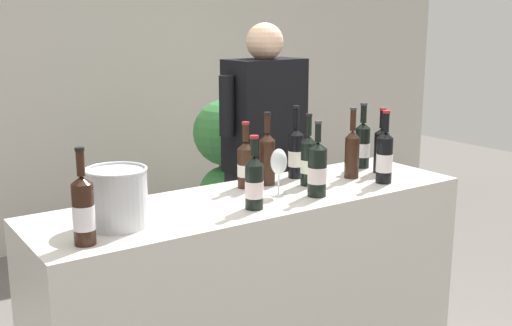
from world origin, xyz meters
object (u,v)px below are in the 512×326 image
object	(u,v)px
wine_bottle_9	(83,210)
person_server	(264,185)
wine_bottle_3	(362,144)
potted_shrub	(244,165)
wine_bottle_0	(254,182)
wine_bottle_4	(352,152)
wine_bottle_10	(267,157)
wine_bottle_2	(317,169)
wine_bottle_7	(308,160)
wine_bottle_1	(381,148)
wine_bottle_6	(384,157)
ice_bucket	(117,197)
wine_bottle_5	(296,153)
wine_glass	(279,163)
wine_bottle_8	(246,164)

from	to	relation	value
wine_bottle_9	person_server	size ratio (longest dim) A/B	0.20
wine_bottle_3	wine_bottle_9	world-z (taller)	wine_bottle_9
person_server	potted_shrub	world-z (taller)	person_server
wine_bottle_0	wine_bottle_4	world-z (taller)	wine_bottle_4
wine_bottle_3	wine_bottle_10	size ratio (longest dim) A/B	0.99
wine_bottle_2	wine_bottle_7	bearing A→B (deg)	63.08
wine_bottle_0	wine_bottle_3	distance (m)	0.93
potted_shrub	wine_bottle_3	bearing A→B (deg)	-88.92
wine_bottle_0	wine_bottle_3	size ratio (longest dim) A/B	0.90
wine_bottle_2	wine_bottle_10	xyz separation A→B (m)	(-0.07, 0.28, 0.01)
potted_shrub	wine_bottle_9	bearing A→B (deg)	-138.01
wine_bottle_1	wine_bottle_7	bearing A→B (deg)	178.54
wine_bottle_3	wine_bottle_6	world-z (taller)	wine_bottle_6
wine_bottle_10	ice_bucket	xyz separation A→B (m)	(-0.81, -0.18, -0.02)
wine_bottle_4	wine_bottle_9	world-z (taller)	wine_bottle_4
wine_bottle_7	wine_bottle_5	bearing A→B (deg)	75.02
wine_bottle_7	wine_glass	xyz separation A→B (m)	(-0.22, -0.06, 0.02)
wine_bottle_3	wine_bottle_4	xyz separation A→B (m)	(-0.20, -0.13, 0.01)
person_server	wine_bottle_4	bearing A→B (deg)	-77.49
wine_bottle_9	wine_bottle_10	size ratio (longest dim) A/B	0.99
wine_bottle_0	wine_bottle_10	size ratio (longest dim) A/B	0.89
potted_shrub	wine_bottle_7	bearing A→B (deg)	-109.71
wine_bottle_9	wine_bottle_5	bearing A→B (deg)	15.96
wine_bottle_1	wine_bottle_5	size ratio (longest dim) A/B	0.93
wine_bottle_1	wine_bottle_4	xyz separation A→B (m)	(-0.20, 0.00, 0.00)
wine_bottle_2	potted_shrub	bearing A→B (deg)	69.38
wine_bottle_3	wine_bottle_8	distance (m)	0.72
wine_bottle_4	wine_bottle_6	distance (m)	0.17
wine_bottle_1	wine_bottle_6	world-z (taller)	wine_bottle_6
wine_bottle_1	wine_bottle_7	world-z (taller)	wine_bottle_7
wine_bottle_9	wine_bottle_10	world-z (taller)	wine_bottle_10
wine_bottle_6	wine_bottle_4	bearing A→B (deg)	111.10
ice_bucket	person_server	size ratio (longest dim) A/B	0.14
wine_bottle_1	wine_bottle_2	size ratio (longest dim) A/B	0.99
wine_bottle_5	wine_bottle_9	world-z (taller)	wine_bottle_5
wine_bottle_10	wine_bottle_8	bearing A→B (deg)	174.98
wine_bottle_3	wine_bottle_8	bearing A→B (deg)	179.64
wine_bottle_9	ice_bucket	xyz separation A→B (m)	(0.17, 0.12, -0.01)
wine_bottle_1	wine_bottle_7	distance (m)	0.46
wine_bottle_5	person_server	bearing A→B (deg)	76.25
wine_bottle_0	wine_bottle_8	world-z (taller)	wine_bottle_8
wine_bottle_5	wine_glass	bearing A→B (deg)	-140.57
ice_bucket	potted_shrub	world-z (taller)	potted_shrub
wine_bottle_3	ice_bucket	xyz separation A→B (m)	(-1.42, -0.19, -0.01)
wine_bottle_3	wine_bottle_7	world-z (taller)	wine_bottle_3
wine_bottle_1	ice_bucket	size ratio (longest dim) A/B	1.41
wine_bottle_4	wine_bottle_7	xyz separation A→B (m)	(-0.26, 0.01, -0.01)
wine_bottle_8	person_server	xyz separation A→B (m)	(0.40, 0.42, -0.25)
wine_bottle_3	wine_bottle_10	xyz separation A→B (m)	(-0.61, -0.01, 0.01)
wine_bottle_6	potted_shrub	distance (m)	1.43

